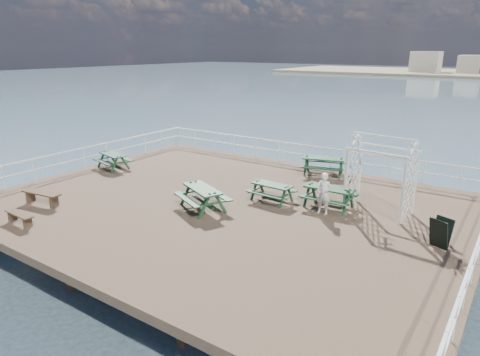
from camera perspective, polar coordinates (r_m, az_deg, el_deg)
name	(u,v)px	position (r m, az deg, el deg)	size (l,w,h in m)	color
ground	(226,206)	(17.04, -1.86, -3.75)	(18.00, 14.00, 0.30)	brown
railing	(259,167)	(18.79, 2.57, 1.51)	(17.77, 13.76, 1.10)	white
picnic_table_a	(113,158)	(22.60, -16.60, 2.59)	(1.99, 1.74, 0.84)	#12331E
picnic_table_b	(324,162)	(20.91, 11.10, 2.06)	(2.33, 2.07, 0.95)	#12331E
picnic_table_c	(329,193)	(16.65, 11.80, -1.95)	(1.87, 1.51, 0.91)	#12331E
picnic_table_d	(202,194)	(16.20, -5.02, -2.09)	(2.42, 2.24, 0.95)	#12331E
picnic_table_e	(272,189)	(17.05, 4.27, -1.42)	(1.69, 1.39, 0.80)	#12331E
flat_bench_near	(41,195)	(18.37, -24.95, -2.09)	(1.79, 0.66, 0.50)	brown
flat_bench_far	(19,216)	(16.71, -27.34, -4.52)	(1.41, 0.39, 0.40)	brown
trellis_arbor	(380,179)	(16.45, 18.17, -0.11)	(2.44, 1.47, 2.89)	white
sandwich_board	(440,233)	(14.48, 25.15, -6.69)	(0.70, 0.62, 0.96)	black
person	(324,194)	(15.93, 11.11, -2.05)	(0.56, 0.37, 1.54)	white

